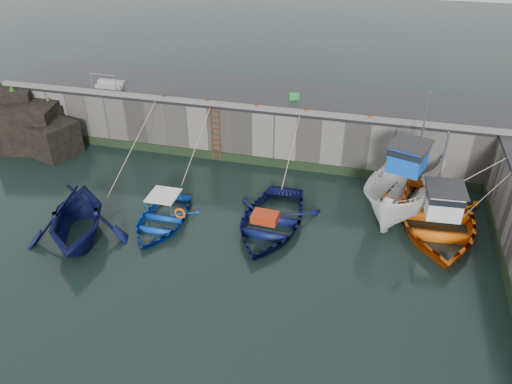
% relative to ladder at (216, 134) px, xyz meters
% --- Properties ---
extents(ground, '(120.00, 120.00, 0.00)m').
position_rel_ladder_xyz_m(ground, '(2.00, -9.91, -1.59)').
color(ground, black).
rests_on(ground, ground).
extents(quay_back, '(30.00, 5.00, 3.00)m').
position_rel_ladder_xyz_m(quay_back, '(2.00, 2.59, -0.09)').
color(quay_back, slate).
rests_on(quay_back, ground).
extents(road_back, '(30.00, 5.00, 0.16)m').
position_rel_ladder_xyz_m(road_back, '(2.00, 2.59, 1.49)').
color(road_back, black).
rests_on(road_back, quay_back).
extents(kerb_back, '(30.00, 0.30, 0.20)m').
position_rel_ladder_xyz_m(kerb_back, '(2.00, 0.24, 1.67)').
color(kerb_back, slate).
rests_on(kerb_back, road_back).
extents(algae_back, '(30.00, 0.08, 0.50)m').
position_rel_ladder_xyz_m(algae_back, '(2.00, 0.05, -1.34)').
color(algae_back, black).
rests_on(algae_back, ground).
extents(algae_right, '(0.08, 15.00, 0.50)m').
position_rel_ladder_xyz_m(algae_right, '(13.96, -7.41, -1.34)').
color(algae_right, black).
rests_on(algae_right, ground).
extents(rock_outcrop, '(5.85, 4.24, 3.41)m').
position_rel_ladder_xyz_m(rock_outcrop, '(-10.92, -0.80, -0.33)').
color(rock_outcrop, black).
rests_on(rock_outcrop, ground).
extents(ladder, '(0.51, 0.08, 3.20)m').
position_rel_ladder_xyz_m(ladder, '(0.00, 0.00, 0.00)').
color(ladder, '#3F1E0F').
rests_on(ladder, ground).
extents(boat_near_white, '(6.20, 6.58, 2.75)m').
position_rel_ladder_xyz_m(boat_near_white, '(-3.54, -8.27, -1.59)').
color(boat_near_white, '#090E39').
rests_on(boat_near_white, ground).
extents(boat_near_white_rope, '(0.04, 6.41, 3.10)m').
position_rel_ladder_xyz_m(boat_near_white_rope, '(-3.54, -2.84, -1.59)').
color(boat_near_white_rope, tan).
rests_on(boat_near_white_rope, ground).
extents(boat_near_blue, '(3.22, 4.48, 0.92)m').
position_rel_ladder_xyz_m(boat_near_blue, '(-0.53, -6.41, -1.59)').
color(boat_near_blue, '#0B3CAE').
rests_on(boat_near_blue, ground).
extents(boat_near_blue_rope, '(0.04, 4.77, 3.10)m').
position_rel_ladder_xyz_m(boat_near_blue_rope, '(-0.53, -1.91, -1.59)').
color(boat_near_blue_rope, tan).
rests_on(boat_near_blue_rope, ground).
extents(boat_near_navy, '(4.38, 5.91, 1.18)m').
position_rel_ladder_xyz_m(boat_near_navy, '(4.32, -5.46, -1.59)').
color(boat_near_navy, '#0A113F').
rests_on(boat_near_navy, ground).
extents(boat_near_navy_rope, '(0.04, 4.01, 3.10)m').
position_rel_ladder_xyz_m(boat_near_navy_rope, '(4.32, -1.44, -1.59)').
color(boat_near_navy_rope, tan).
rests_on(boat_near_navy_rope, ground).
extents(boat_far_white, '(4.83, 7.72, 5.79)m').
position_rel_ladder_xyz_m(boat_far_white, '(10.06, -2.51, -0.42)').
color(boat_far_white, white).
rests_on(boat_far_white, ground).
extents(boat_far_orange, '(5.46, 7.31, 4.45)m').
position_rel_ladder_xyz_m(boat_far_orange, '(11.50, -3.56, -1.13)').
color(boat_far_orange, '#EE600C').
rests_on(boat_far_orange, ground).
extents(fish_crate, '(0.61, 0.50, 0.30)m').
position_rel_ladder_xyz_m(fish_crate, '(3.85, 2.17, 1.72)').
color(fish_crate, green).
rests_on(fish_crate, road_back).
extents(railing, '(1.60, 1.05, 1.00)m').
position_rel_ladder_xyz_m(railing, '(-6.75, 1.33, 1.77)').
color(railing, '#A5A8AD').
rests_on(railing, road_back).
extents(bollard_a, '(0.18, 0.18, 0.28)m').
position_rel_ladder_xyz_m(bollard_a, '(-3.00, 0.34, 1.71)').
color(bollard_a, '#3F1E0F').
rests_on(bollard_a, road_back).
extents(bollard_b, '(0.18, 0.18, 0.28)m').
position_rel_ladder_xyz_m(bollard_b, '(-0.50, 0.34, 1.71)').
color(bollard_b, '#3F1E0F').
rests_on(bollard_b, road_back).
extents(bollard_c, '(0.18, 0.18, 0.28)m').
position_rel_ladder_xyz_m(bollard_c, '(2.20, 0.34, 1.71)').
color(bollard_c, '#3F1E0F').
rests_on(bollard_c, road_back).
extents(bollard_d, '(0.18, 0.18, 0.28)m').
position_rel_ladder_xyz_m(bollard_d, '(4.80, 0.34, 1.71)').
color(bollard_d, '#3F1E0F').
rests_on(bollard_d, road_back).
extents(bollard_e, '(0.18, 0.18, 0.28)m').
position_rel_ladder_xyz_m(bollard_e, '(8.00, 0.34, 1.71)').
color(bollard_e, '#3F1E0F').
rests_on(bollard_e, road_back).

